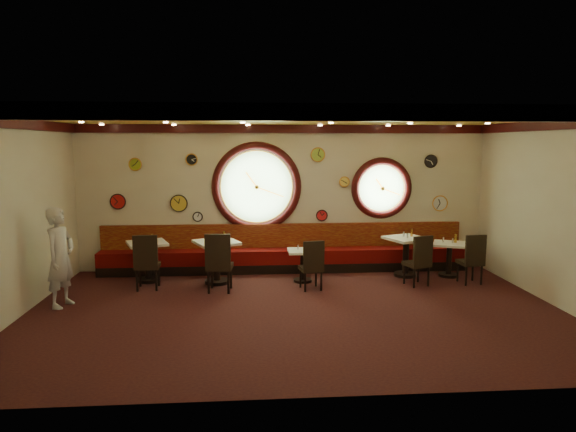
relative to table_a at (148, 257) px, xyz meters
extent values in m
cube|color=black|center=(2.84, -2.09, -0.51)|extent=(9.00, 6.00, 0.00)
cube|color=#C48837|center=(2.84, -2.09, 2.69)|extent=(9.00, 6.00, 0.02)
cube|color=beige|center=(2.84, 0.91, 1.09)|extent=(9.00, 0.02, 3.20)
cube|color=beige|center=(2.84, -5.09, 1.09)|extent=(9.00, 0.02, 3.20)
cube|color=beige|center=(-1.66, -2.09, 1.09)|extent=(0.02, 6.00, 3.20)
cube|color=beige|center=(7.34, -2.09, 1.09)|extent=(0.02, 6.00, 3.20)
cube|color=black|center=(2.84, 0.86, 2.60)|extent=(9.00, 0.10, 0.18)
cube|color=black|center=(2.84, -5.04, 2.60)|extent=(9.00, 0.10, 0.18)
cube|color=black|center=(-1.61, -2.09, 2.60)|extent=(0.10, 6.00, 0.18)
cube|color=black|center=(7.29, -2.09, 2.60)|extent=(0.10, 6.00, 0.18)
cube|color=black|center=(2.84, 0.63, -0.41)|extent=(8.00, 0.55, 0.20)
cube|color=#570707|center=(2.84, 0.63, -0.16)|extent=(8.00, 0.55, 0.30)
cube|color=#5F070B|center=(2.84, 0.85, 0.24)|extent=(8.00, 0.10, 0.55)
cylinder|color=#90CB7A|center=(2.24, 0.91, 1.34)|extent=(1.66, 0.02, 1.66)
torus|color=black|center=(2.24, 0.89, 1.34)|extent=(1.98, 0.18, 1.98)
torus|color=gold|center=(2.24, 0.86, 1.34)|extent=(1.61, 0.03, 1.61)
cylinder|color=#90CB7A|center=(5.04, 0.91, 1.29)|extent=(1.10, 0.02, 1.10)
torus|color=black|center=(5.04, 0.89, 1.29)|extent=(1.38, 0.18, 1.38)
torus|color=gold|center=(5.04, 0.86, 1.29)|extent=(1.09, 0.03, 1.09)
cylinder|color=#95AA22|center=(-0.36, 0.87, 1.84)|extent=(0.26, 0.03, 0.26)
cylinder|color=white|center=(0.94, 0.87, 0.69)|extent=(0.20, 0.03, 0.20)
cylinder|color=#99C03C|center=(3.59, 0.87, 2.04)|extent=(0.30, 0.03, 0.30)
cylinder|color=black|center=(6.14, 0.87, 1.89)|extent=(0.28, 0.03, 0.28)
cylinder|color=red|center=(-0.76, 0.87, 1.04)|extent=(0.32, 0.03, 0.32)
cylinder|color=silver|center=(6.39, 0.87, 0.94)|extent=(0.34, 0.03, 0.34)
cylinder|color=red|center=(3.69, 0.87, 0.69)|extent=(0.24, 0.03, 0.24)
cylinder|color=black|center=(0.84, 0.87, 1.94)|extent=(0.24, 0.03, 0.24)
cylinder|color=gold|center=(0.54, 0.87, 0.99)|extent=(0.36, 0.03, 0.36)
cylinder|color=#F9D853|center=(4.19, 0.87, 1.44)|extent=(0.22, 0.03, 0.22)
cylinder|color=black|center=(0.00, 0.00, -0.48)|extent=(0.47, 0.47, 0.06)
cylinder|color=black|center=(0.00, 0.00, -0.11)|extent=(0.13, 0.13, 0.74)
cube|color=white|center=(0.00, 0.00, 0.28)|extent=(0.96, 0.96, 0.05)
cylinder|color=black|center=(1.41, -0.25, -0.48)|extent=(0.49, 0.49, 0.07)
cylinder|color=black|center=(1.41, -0.25, -0.09)|extent=(0.13, 0.13, 0.78)
cube|color=white|center=(1.41, -0.25, 0.32)|extent=(1.03, 1.03, 0.06)
cylinder|color=black|center=(3.15, -0.27, -0.49)|extent=(0.38, 0.38, 0.05)
cylinder|color=black|center=(3.15, -0.27, -0.19)|extent=(0.10, 0.10, 0.60)
cube|color=white|center=(3.15, -0.27, 0.12)|extent=(0.60, 0.60, 0.04)
cylinder|color=black|center=(5.37, 0.01, -0.48)|extent=(0.48, 0.48, 0.07)
cylinder|color=black|center=(5.37, 0.01, -0.10)|extent=(0.13, 0.13, 0.76)
cube|color=white|center=(5.37, 0.01, 0.29)|extent=(1.00, 1.00, 0.05)
cylinder|color=black|center=(6.27, -0.08, -0.49)|extent=(0.41, 0.41, 0.06)
cylinder|color=black|center=(6.27, -0.08, -0.16)|extent=(0.11, 0.11, 0.66)
cube|color=white|center=(6.27, -0.08, 0.18)|extent=(0.86, 0.86, 0.05)
cube|color=black|center=(0.10, -0.55, -0.06)|extent=(0.47, 0.47, 0.08)
cube|color=black|center=(0.11, -0.75, 0.27)|extent=(0.46, 0.08, 0.59)
cube|color=black|center=(1.50, -0.82, -0.04)|extent=(0.52, 0.52, 0.08)
cube|color=black|center=(1.48, -1.02, 0.31)|extent=(0.48, 0.11, 0.62)
cube|color=black|center=(3.24, -0.82, -0.11)|extent=(0.48, 0.48, 0.07)
cube|color=black|center=(3.28, -1.00, 0.20)|extent=(0.41, 0.13, 0.53)
cube|color=black|center=(5.37, -0.69, -0.09)|extent=(0.53, 0.53, 0.07)
cube|color=black|center=(5.42, -0.87, 0.23)|extent=(0.42, 0.18, 0.56)
cube|color=black|center=(6.49, -0.63, -0.09)|extent=(0.47, 0.47, 0.07)
cube|color=black|center=(6.51, -0.82, 0.22)|extent=(0.43, 0.10, 0.55)
cylinder|color=silver|center=(-0.05, 0.12, 0.34)|extent=(0.03, 0.03, 0.09)
cylinder|color=silver|center=(1.31, -0.13, 0.40)|extent=(0.03, 0.03, 0.09)
cylinder|color=silver|center=(3.05, -0.21, 0.19)|extent=(0.03, 0.03, 0.10)
cylinder|color=#B9B9BE|center=(5.34, 0.10, 0.38)|extent=(0.04, 0.04, 0.11)
cylinder|color=silver|center=(0.06, -0.02, 0.35)|extent=(0.03, 0.03, 0.10)
cylinder|color=silver|center=(1.48, -0.25, 0.40)|extent=(0.04, 0.04, 0.10)
cylinder|color=silver|center=(3.20, -0.30, 0.19)|extent=(0.03, 0.03, 0.09)
cylinder|color=silver|center=(5.36, -0.08, 0.37)|extent=(0.04, 0.04, 0.10)
cylinder|color=gold|center=(0.11, 0.04, 0.38)|extent=(0.05, 0.05, 0.15)
cylinder|color=gold|center=(1.56, -0.10, 0.43)|extent=(0.05, 0.05, 0.17)
cylinder|color=gold|center=(3.27, -0.16, 0.21)|extent=(0.04, 0.04, 0.14)
cylinder|color=gold|center=(5.51, 0.10, 0.40)|extent=(0.05, 0.05, 0.16)
cylinder|color=silver|center=(6.16, -0.01, 0.26)|extent=(0.04, 0.04, 0.11)
cylinder|color=silver|center=(6.34, -0.08, 0.26)|extent=(0.04, 0.04, 0.10)
cylinder|color=gold|center=(6.40, -0.06, 0.30)|extent=(0.06, 0.06, 0.18)
imported|color=silver|center=(-1.16, -1.53, 0.35)|extent=(0.57, 0.72, 1.72)
camera|label=1|loc=(2.07, -10.39, 2.27)|focal=32.00mm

